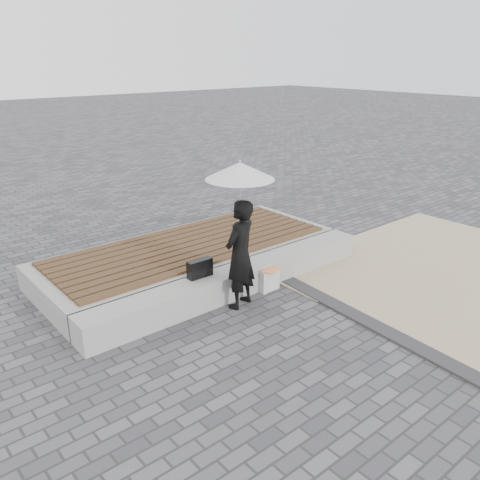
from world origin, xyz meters
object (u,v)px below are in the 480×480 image
woman (240,254)px  handbag (200,268)px  parasol (240,171)px  seating_ledge (236,280)px  canvas_tote (269,279)px

woman → handbag: woman is taller
woman → parasol: size_ratio=1.33×
seating_ledge → woman: 0.72m
handbag → woman: bearing=-48.8°
parasol → handbag: (-0.38, 0.45, -1.43)m
canvas_tote → woman: bearing=-173.3°
woman → canvas_tote: woman is taller
parasol → canvas_tote: bearing=8.1°
seating_ledge → parasol: (-0.22, -0.35, 1.76)m
parasol → handbag: bearing=130.1°
seating_ledge → woman: size_ratio=3.18×
seating_ledge → handbag: size_ratio=13.40×
seating_ledge → handbag: bearing=171.2°
parasol → handbag: parasol is taller
woman → handbag: (-0.38, 0.45, -0.25)m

